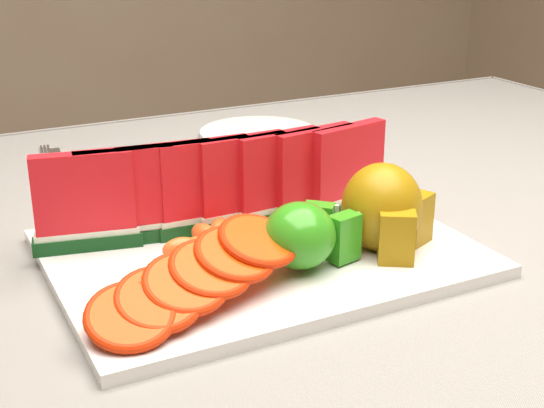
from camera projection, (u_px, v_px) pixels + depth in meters
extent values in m
cube|color=#4F2C1F|center=(288.00, 240.00, 0.85)|extent=(1.40, 0.90, 0.03)
cube|color=#4F2C1F|center=(469.00, 282.00, 1.58)|extent=(0.06, 0.06, 0.72)
cube|color=gray|center=(288.00, 225.00, 0.84)|extent=(1.52, 1.02, 0.01)
cube|color=gray|center=(148.00, 174.00, 1.30)|extent=(1.52, 0.01, 0.20)
cube|color=silver|center=(260.00, 253.00, 0.75)|extent=(0.40, 0.30, 0.01)
ellipsoid|color=#2C7E0B|center=(300.00, 235.00, 0.69)|extent=(0.08, 0.08, 0.06)
cube|color=#2C7E0B|center=(344.00, 237.00, 0.71)|extent=(0.03, 0.02, 0.05)
cube|color=beige|center=(350.00, 236.00, 0.71)|extent=(0.03, 0.01, 0.04)
cube|color=#2C7E0B|center=(319.00, 226.00, 0.73)|extent=(0.03, 0.03, 0.05)
cube|color=beige|center=(324.00, 225.00, 0.74)|extent=(0.02, 0.02, 0.04)
ellipsoid|color=#A69019|center=(382.00, 207.00, 0.74)|extent=(0.09, 0.09, 0.09)
cube|color=#A69019|center=(397.00, 239.00, 0.71)|extent=(0.04, 0.04, 0.05)
cube|color=#A69019|center=(416.00, 220.00, 0.75)|extent=(0.04, 0.03, 0.05)
cylinder|color=silver|center=(258.00, 133.00, 1.16)|extent=(0.22, 0.22, 0.01)
cube|color=silver|center=(59.00, 167.00, 1.02)|extent=(0.04, 0.17, 0.00)
cube|color=silver|center=(42.00, 150.00, 1.09)|extent=(0.01, 0.04, 0.00)
cube|color=silver|center=(45.00, 150.00, 1.09)|extent=(0.01, 0.04, 0.00)
cube|color=silver|center=(49.00, 150.00, 1.09)|extent=(0.01, 0.04, 0.00)
cube|color=#0E3E0A|center=(88.00, 242.00, 0.74)|extent=(0.11, 0.04, 0.01)
cube|color=silver|center=(87.00, 233.00, 0.74)|extent=(0.10, 0.04, 0.01)
cube|color=red|center=(83.00, 192.00, 0.72)|extent=(0.10, 0.04, 0.08)
cube|color=#0E3E0A|center=(129.00, 236.00, 0.76)|extent=(0.11, 0.04, 0.01)
cube|color=silver|center=(128.00, 227.00, 0.75)|extent=(0.10, 0.03, 0.01)
cube|color=red|center=(125.00, 187.00, 0.74)|extent=(0.10, 0.03, 0.08)
cube|color=#0E3E0A|center=(168.00, 231.00, 0.77)|extent=(0.11, 0.03, 0.01)
cube|color=silver|center=(168.00, 221.00, 0.77)|extent=(0.10, 0.03, 0.01)
cube|color=red|center=(166.00, 182.00, 0.75)|extent=(0.10, 0.02, 0.08)
cube|color=#0E3E0A|center=(207.00, 225.00, 0.78)|extent=(0.11, 0.02, 0.01)
cube|color=silver|center=(206.00, 216.00, 0.78)|extent=(0.10, 0.02, 0.01)
cube|color=red|center=(205.00, 178.00, 0.76)|extent=(0.10, 0.02, 0.08)
cube|color=#0E3E0A|center=(243.00, 220.00, 0.80)|extent=(0.11, 0.02, 0.01)
cube|color=silver|center=(243.00, 211.00, 0.79)|extent=(0.10, 0.02, 0.01)
cube|color=red|center=(243.00, 173.00, 0.78)|extent=(0.10, 0.02, 0.08)
cube|color=#0E3E0A|center=(279.00, 215.00, 0.81)|extent=(0.11, 0.03, 0.01)
cube|color=silver|center=(279.00, 206.00, 0.81)|extent=(0.10, 0.03, 0.01)
cube|color=red|center=(279.00, 169.00, 0.79)|extent=(0.10, 0.02, 0.08)
cube|color=#0E3E0A|center=(313.00, 210.00, 0.82)|extent=(0.11, 0.04, 0.01)
cube|color=silver|center=(313.00, 201.00, 0.82)|extent=(0.10, 0.03, 0.01)
cube|color=red|center=(314.00, 165.00, 0.80)|extent=(0.10, 0.03, 0.08)
cube|color=#0E3E0A|center=(347.00, 205.00, 0.84)|extent=(0.11, 0.04, 0.01)
cube|color=silver|center=(347.00, 197.00, 0.83)|extent=(0.10, 0.04, 0.01)
cube|color=red|center=(348.00, 160.00, 0.82)|extent=(0.10, 0.04, 0.08)
cylinder|color=#E25F00|center=(130.00, 316.00, 0.59)|extent=(0.08, 0.08, 0.03)
torus|color=red|center=(130.00, 316.00, 0.59)|extent=(0.09, 0.09, 0.03)
cylinder|color=#E25F00|center=(159.00, 299.00, 0.60)|extent=(0.07, 0.07, 0.03)
torus|color=red|center=(159.00, 299.00, 0.60)|extent=(0.08, 0.08, 0.03)
cylinder|color=#E25F00|center=(185.00, 283.00, 0.62)|extent=(0.07, 0.07, 0.03)
torus|color=red|center=(185.00, 283.00, 0.62)|extent=(0.08, 0.07, 0.03)
cylinder|color=#E25F00|center=(211.00, 268.00, 0.63)|extent=(0.07, 0.07, 0.03)
torus|color=red|center=(211.00, 268.00, 0.63)|extent=(0.08, 0.08, 0.03)
cylinder|color=#E25F00|center=(235.00, 254.00, 0.65)|extent=(0.08, 0.08, 0.03)
torus|color=red|center=(235.00, 254.00, 0.65)|extent=(0.09, 0.09, 0.03)
cylinder|color=#E25F00|center=(258.00, 240.00, 0.67)|extent=(0.08, 0.08, 0.03)
torus|color=red|center=(258.00, 240.00, 0.67)|extent=(0.10, 0.09, 0.03)
cylinder|color=#E25F00|center=(106.00, 211.00, 0.80)|extent=(0.07, 0.07, 0.03)
torus|color=red|center=(106.00, 211.00, 0.80)|extent=(0.08, 0.07, 0.03)
cylinder|color=#E25F00|center=(149.00, 201.00, 0.82)|extent=(0.07, 0.07, 0.03)
torus|color=red|center=(149.00, 201.00, 0.82)|extent=(0.08, 0.08, 0.03)
cylinder|color=#E25F00|center=(190.00, 192.00, 0.84)|extent=(0.08, 0.08, 0.03)
torus|color=red|center=(190.00, 192.00, 0.84)|extent=(0.09, 0.09, 0.03)
cylinder|color=#E25F00|center=(230.00, 183.00, 0.86)|extent=(0.08, 0.08, 0.03)
torus|color=red|center=(230.00, 183.00, 0.86)|extent=(0.09, 0.09, 0.03)
cylinder|color=#E25F00|center=(268.00, 174.00, 0.88)|extent=(0.09, 0.09, 0.03)
torus|color=red|center=(268.00, 174.00, 0.88)|extent=(0.10, 0.10, 0.03)
ellipsoid|color=#DD5420|center=(181.00, 249.00, 0.71)|extent=(0.04, 0.02, 0.02)
ellipsoid|color=#DD5420|center=(200.00, 248.00, 0.72)|extent=(0.04, 0.04, 0.02)
ellipsoid|color=#DD5420|center=(205.00, 235.00, 0.75)|extent=(0.03, 0.04, 0.02)
ellipsoid|color=#DD5420|center=(219.00, 230.00, 0.76)|extent=(0.04, 0.04, 0.02)
ellipsoid|color=#DD5420|center=(254.00, 234.00, 0.75)|extent=(0.03, 0.04, 0.02)
ellipsoid|color=#DD5420|center=(276.00, 229.00, 0.76)|extent=(0.04, 0.03, 0.02)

